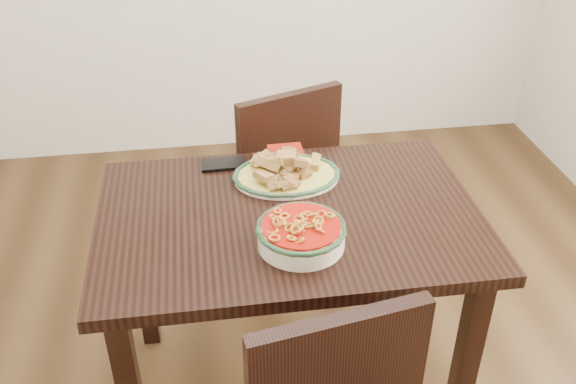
{
  "coord_description": "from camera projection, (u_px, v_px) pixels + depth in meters",
  "views": [
    {
      "loc": [
        -0.2,
        -1.64,
        1.83
      ],
      "look_at": [
        0.03,
        -0.07,
        0.81
      ],
      "focal_mm": 40.0,
      "sensor_mm": 36.0,
      "label": 1
    }
  ],
  "objects": [
    {
      "name": "chair_far",
      "position": [
        276.0,
        174.0,
        2.56
      ],
      "size": [
        0.54,
        0.54,
        0.89
      ],
      "rotation": [
        0.0,
        0.0,
        3.5
      ],
      "color": "black",
      "rests_on": "ground"
    },
    {
      "name": "dining_table",
      "position": [
        289.0,
        241.0,
        1.95
      ],
      "size": [
        1.13,
        0.75,
        0.75
      ],
      "color": "black",
      "rests_on": "ground"
    },
    {
      "name": "fish_plate",
      "position": [
        287.0,
        167.0,
        2.03
      ],
      "size": [
        0.34,
        0.26,
        0.11
      ],
      "color": "silver",
      "rests_on": "dining_table"
    },
    {
      "name": "noodle_bowl",
      "position": [
        301.0,
        232.0,
        1.74
      ],
      "size": [
        0.25,
        0.25,
        0.08
      ],
      "color": "white",
      "rests_on": "dining_table"
    },
    {
      "name": "napkin",
      "position": [
        286.0,
        151.0,
        2.19
      ],
      "size": [
        0.12,
        0.1,
        0.01
      ],
      "primitive_type": "cube",
      "rotation": [
        0.0,
        0.0,
        0.02
      ],
      "color": "maroon",
      "rests_on": "dining_table"
    },
    {
      "name": "floor",
      "position": [
        277.0,
        365.0,
        2.38
      ],
      "size": [
        3.5,
        3.5,
        0.0
      ],
      "primitive_type": "plane",
      "color": "#342110",
      "rests_on": "ground"
    },
    {
      "name": "smartphone",
      "position": [
        223.0,
        164.0,
        2.13
      ],
      "size": [
        0.15,
        0.08,
        0.01
      ],
      "primitive_type": "cube",
      "rotation": [
        0.0,
        0.0,
        0.01
      ],
      "color": "black",
      "rests_on": "dining_table"
    }
  ]
}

